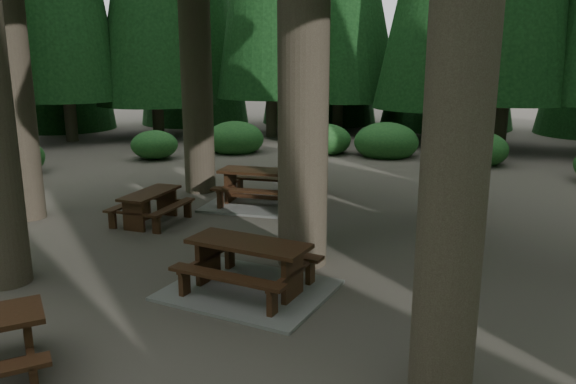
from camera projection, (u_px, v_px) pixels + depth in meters
The scene contains 5 objects.
ground at pixel (258, 257), 10.07m from camera, with size 80.00×80.00×0.00m, color #4F4940.
picnic_table_a at pixel (249, 275), 8.53m from camera, with size 2.50×2.12×0.81m.
picnic_table_b at pixel (151, 202), 12.06m from camera, with size 1.57×1.81×0.69m.
picnic_table_c at pixel (262, 193), 13.53m from camera, with size 3.03×2.71×0.87m.
shrub_ring at pixel (313, 231), 10.25m from camera, with size 23.86×24.64×1.49m.
Camera 1 is at (5.34, -7.88, 3.51)m, focal length 35.00 mm.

